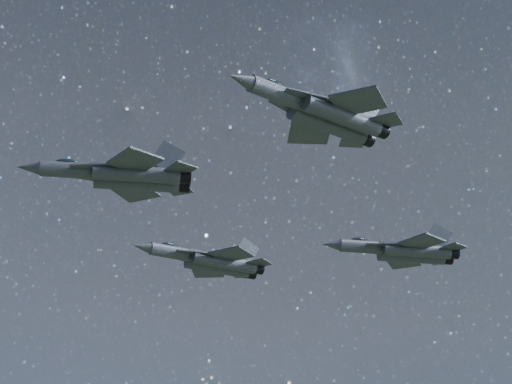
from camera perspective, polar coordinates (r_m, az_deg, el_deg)
name	(u,v)px	position (r m, az deg, el deg)	size (l,w,h in m)	color
jet_lead	(123,175)	(83.18, -8.89, 1.12)	(17.41, 11.81, 4.38)	#383D47
jet_left	(211,261)	(101.99, -3.05, -4.61)	(17.11, 12.02, 4.32)	#383D47
jet_right	(323,113)	(69.12, 4.49, 5.29)	(15.91, 10.90, 3.99)	#383D47
jet_slot	(403,251)	(96.55, 9.77, -3.89)	(16.13, 11.02, 4.05)	#383D47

